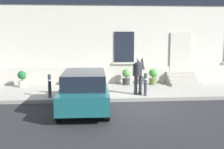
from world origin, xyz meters
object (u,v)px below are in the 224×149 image
at_px(bollard_far_left, 50,85).
at_px(planter_cream, 22,79).
at_px(planter_terracotta, 75,78).
at_px(hatchback_car_teal, 84,90).
at_px(person_on_phone, 138,73).
at_px(planter_olive, 153,76).
at_px(bollard_near_person, 145,83).
at_px(planter_charcoal, 126,77).

xyz_separation_m(bollard_far_left, planter_cream, (-1.79, 2.52, -0.11)).
relative_size(planter_cream, planter_terracotta, 1.00).
distance_m(planter_cream, planter_terracotta, 2.77).
height_order(hatchback_car_teal, person_on_phone, person_on_phone).
xyz_separation_m(bollard_far_left, planter_olive, (5.22, 2.68, -0.11)).
height_order(hatchback_car_teal, planter_terracotta, hatchback_car_teal).
distance_m(bollard_near_person, planter_charcoal, 2.81).
relative_size(planter_charcoal, planter_olive, 1.00).
relative_size(person_on_phone, planter_cream, 2.04).
relative_size(bollard_near_person, planter_charcoal, 1.22).
bearing_deg(hatchback_car_teal, planter_terracotta, 97.92).
xyz_separation_m(person_on_phone, planter_charcoal, (-0.21, 2.51, -0.55)).
relative_size(hatchback_car_teal, planter_olive, 4.76).
distance_m(person_on_phone, planter_olive, 2.78).
bearing_deg(planter_charcoal, bollard_near_person, -79.86).
relative_size(planter_terracotta, planter_charcoal, 1.00).
height_order(planter_cream, planter_olive, same).
bearing_deg(planter_terracotta, hatchback_car_teal, -82.08).
bearing_deg(bollard_far_left, planter_charcoal, 36.40).
height_order(person_on_phone, planter_cream, person_on_phone).
bearing_deg(planter_cream, planter_terracotta, 0.55).
height_order(hatchback_car_teal, planter_charcoal, hatchback_car_teal).
bearing_deg(planter_olive, person_on_phone, -117.64).
xyz_separation_m(bollard_near_person, person_on_phone, (-0.28, 0.26, 0.44)).
bearing_deg(planter_cream, hatchback_car_teal, -50.63).
height_order(bollard_far_left, planter_charcoal, bollard_far_left).
xyz_separation_m(planter_terracotta, planter_charcoal, (2.77, 0.22, 0.00)).
bearing_deg(planter_olive, hatchback_car_teal, -130.97).
distance_m(bollard_near_person, planter_cream, 6.54).
distance_m(bollard_far_left, planter_olive, 5.87).
relative_size(bollard_far_left, person_on_phone, 0.60).
xyz_separation_m(planter_cream, planter_olive, (7.02, 0.16, 0.00)).
bearing_deg(bollard_near_person, planter_terracotta, 142.11).
distance_m(bollard_far_left, planter_cream, 3.09).
relative_size(bollard_near_person, bollard_far_left, 1.00).
distance_m(person_on_phone, planter_terracotta, 3.79).
xyz_separation_m(hatchback_car_teal, bollard_near_person, (2.70, 1.56, -0.08)).
bearing_deg(bollard_near_person, person_on_phone, 137.65).
xyz_separation_m(bollard_near_person, planter_olive, (0.98, 2.68, -0.11)).
xyz_separation_m(bollard_far_left, person_on_phone, (3.96, 0.26, 0.44)).
height_order(hatchback_car_teal, bollard_far_left, hatchback_car_teal).
bearing_deg(bollard_far_left, person_on_phone, 3.75).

